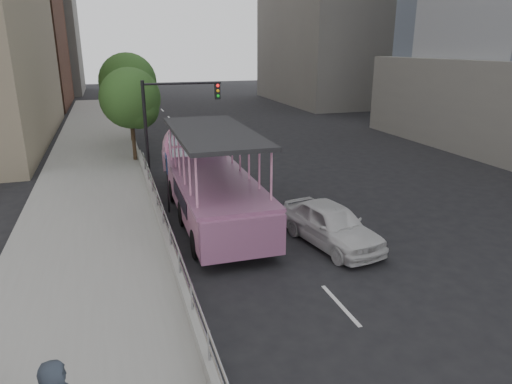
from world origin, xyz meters
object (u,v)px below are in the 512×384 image
Objects in this scene: traffic_signal at (168,113)px; street_tree_far at (130,84)px; street_tree_near at (132,101)px; duck_boat at (207,180)px; car at (331,224)px; parking_sign at (167,176)px.

traffic_signal is 0.81× the size of street_tree_far.
traffic_signal is at bearing -81.57° from street_tree_far.
street_tree_near is 0.89× the size of street_tree_far.
street_tree_near reaches higher than duck_boat.
car is at bearing -74.21° from street_tree_far.
street_tree_far is at bearing 88.09° from street_tree_near.
street_tree_near is 6.02m from street_tree_far.
parking_sign is at bearing 124.49° from car.
car is (3.52, -4.79, -0.64)m from duck_boat.
traffic_signal is at bearing -65.02° from street_tree_near.
street_tree_far is at bearing 95.25° from car.
street_tree_far is (-1.40, 9.43, 0.81)m from traffic_signal.
street_tree_far reaches higher than traffic_signal.
car is 15.61m from street_tree_near.
street_tree_near reaches higher than traffic_signal.
duck_boat is at bearing 115.77° from car.
car is at bearing -44.98° from parking_sign.
parking_sign is 0.50× the size of traffic_signal.
traffic_signal reaches higher than parking_sign.
street_tree_far is (-0.55, 14.99, 2.66)m from parking_sign.
car is 0.70× the size of street_tree_far.
duck_boat is 1.79× the size of street_tree_far.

